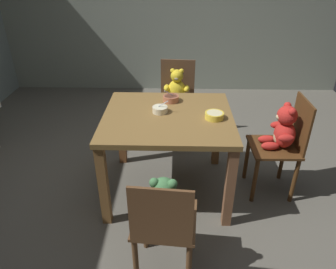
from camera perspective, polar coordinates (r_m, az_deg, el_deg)
ground_plane at (r=2.99m, az=-0.03°, el=-9.93°), size 5.20×5.20×0.04m
wall_rear at (r=4.90m, az=0.83°, el=22.90°), size 5.20×0.08×2.62m
dining_table at (r=2.62m, az=-0.03°, el=1.33°), size 1.06×0.96×0.76m
teddy_chair_near_front at (r=1.93m, az=-0.75°, el=-14.14°), size 0.42×0.42×0.85m
teddy_chair_far_center at (r=3.48m, az=1.55°, el=7.13°), size 0.44×0.44×0.91m
teddy_chair_near_right at (r=2.81m, az=20.01°, el=-0.10°), size 0.40×0.40×0.90m
porridge_bowl_terracotta_far_center at (r=2.81m, az=0.55°, el=6.57°), size 0.14×0.14×0.12m
porridge_bowl_yellow_near_right at (r=2.53m, az=8.39°, el=3.44°), size 0.15×0.15×0.05m
porridge_bowl_cream_center at (r=2.60m, az=-1.45°, el=4.57°), size 0.13×0.13×0.11m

